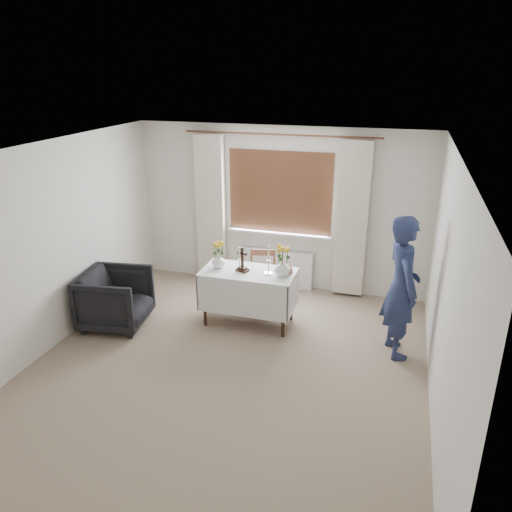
{
  "coord_description": "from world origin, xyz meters",
  "views": [
    {
      "loc": [
        1.74,
        -4.65,
        3.31
      ],
      "look_at": [
        0.08,
        0.94,
        1.07
      ],
      "focal_mm": 35.0,
      "sensor_mm": 36.0,
      "label": 1
    }
  ],
  "objects_px": {
    "altar_table": "(249,297)",
    "armchair": "(115,299)",
    "wooden_cross": "(242,259)",
    "person": "(401,287)",
    "flower_vase_left": "(219,261)",
    "wooden_chair": "(262,280)",
    "flower_vase_right": "(282,268)"
  },
  "relations": [
    {
      "from": "armchair",
      "to": "wooden_cross",
      "type": "xyz_separation_m",
      "value": [
        1.61,
        0.55,
        0.54
      ]
    },
    {
      "from": "person",
      "to": "flower_vase_left",
      "type": "relative_size",
      "value": 9.15
    },
    {
      "from": "wooden_chair",
      "to": "wooden_cross",
      "type": "xyz_separation_m",
      "value": [
        -0.12,
        -0.53,
        0.51
      ]
    },
    {
      "from": "altar_table",
      "to": "person",
      "type": "height_order",
      "value": "person"
    },
    {
      "from": "wooden_cross",
      "to": "flower_vase_right",
      "type": "relative_size",
      "value": 1.52
    },
    {
      "from": "altar_table",
      "to": "person",
      "type": "relative_size",
      "value": 0.71
    },
    {
      "from": "altar_table",
      "to": "person",
      "type": "bearing_deg",
      "value": -5.89
    },
    {
      "from": "wooden_chair",
      "to": "armchair",
      "type": "height_order",
      "value": "wooden_chair"
    },
    {
      "from": "altar_table",
      "to": "wooden_cross",
      "type": "height_order",
      "value": "wooden_cross"
    },
    {
      "from": "flower_vase_right",
      "to": "wooden_chair",
      "type": "bearing_deg",
      "value": 128.28
    },
    {
      "from": "person",
      "to": "wooden_cross",
      "type": "distance_m",
      "value": 2.03
    },
    {
      "from": "altar_table",
      "to": "wooden_cross",
      "type": "bearing_deg",
      "value": -170.82
    },
    {
      "from": "armchair",
      "to": "wooden_cross",
      "type": "relative_size",
      "value": 2.56
    },
    {
      "from": "person",
      "to": "wooden_cross",
      "type": "xyz_separation_m",
      "value": [
        -2.02,
        0.19,
        0.05
      ]
    },
    {
      "from": "flower_vase_right",
      "to": "wooden_cross",
      "type": "bearing_deg",
      "value": -179.59
    },
    {
      "from": "wooden_chair",
      "to": "altar_table",
      "type": "bearing_deg",
      "value": -108.28
    },
    {
      "from": "wooden_chair",
      "to": "person",
      "type": "height_order",
      "value": "person"
    },
    {
      "from": "armchair",
      "to": "flower_vase_left",
      "type": "relative_size",
      "value": 4.44
    },
    {
      "from": "flower_vase_left",
      "to": "flower_vase_right",
      "type": "relative_size",
      "value": 0.88
    },
    {
      "from": "altar_table",
      "to": "flower_vase_left",
      "type": "relative_size",
      "value": 6.5
    },
    {
      "from": "wooden_chair",
      "to": "wooden_cross",
      "type": "distance_m",
      "value": 0.75
    },
    {
      "from": "person",
      "to": "flower_vase_right",
      "type": "height_order",
      "value": "person"
    },
    {
      "from": "wooden_chair",
      "to": "person",
      "type": "distance_m",
      "value": 2.08
    },
    {
      "from": "wooden_cross",
      "to": "flower_vase_left",
      "type": "bearing_deg",
      "value": -166.79
    },
    {
      "from": "person",
      "to": "flower_vase_left",
      "type": "distance_m",
      "value": 2.37
    },
    {
      "from": "wooden_cross",
      "to": "flower_vase_left",
      "type": "height_order",
      "value": "wooden_cross"
    },
    {
      "from": "person",
      "to": "wooden_chair",
      "type": "bearing_deg",
      "value": 49.47
    },
    {
      "from": "altar_table",
      "to": "flower_vase_right",
      "type": "relative_size",
      "value": 5.69
    },
    {
      "from": "wooden_chair",
      "to": "flower_vase_left",
      "type": "xyz_separation_m",
      "value": [
        -0.46,
        -0.51,
        0.44
      ]
    },
    {
      "from": "flower_vase_right",
      "to": "flower_vase_left",
      "type": "bearing_deg",
      "value": 178.82
    },
    {
      "from": "flower_vase_right",
      "to": "armchair",
      "type": "bearing_deg",
      "value": -165.63
    },
    {
      "from": "altar_table",
      "to": "armchair",
      "type": "xyz_separation_m",
      "value": [
        -1.69,
        -0.56,
        0.0
      ]
    }
  ]
}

